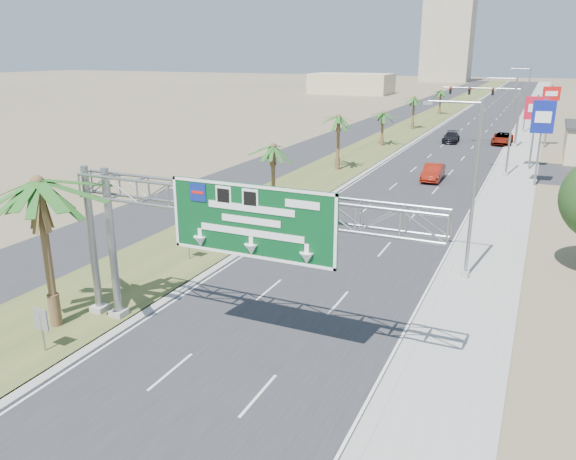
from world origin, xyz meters
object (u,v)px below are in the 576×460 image
Objects in this scene: car_far at (451,137)px; palm_near at (37,183)px; car_mid_lane at (433,172)px; pole_sign_red_near at (536,112)px; sign_gantry at (223,213)px; pole_sign_blue at (543,121)px; car_left_lane at (288,226)px; pole_sign_red_far at (551,98)px; car_right_lane at (502,139)px; signal_mast at (503,111)px.

palm_near is at bearing -98.78° from car_far.
palm_near is 40.95m from car_mid_lane.
pole_sign_red_near is at bearing 47.10° from car_mid_lane.
sign_gantry is at bearing -102.74° from pole_sign_red_near.
sign_gantry is at bearing -106.41° from pole_sign_blue.
car_left_lane is 0.52× the size of pole_sign_red_far.
palm_near is 69.03m from pole_sign_red_far.
car_mid_lane is (5.87, 22.24, 0.10)m from car_left_lane.
car_left_lane is 0.85× the size of car_mid_lane.
car_far is (-2.33, 26.06, -0.08)m from car_mid_lane.
car_right_lane is 18.92m from pole_sign_red_near.
car_left_lane is at bearing -101.41° from car_right_lane.
palm_near is at bearing -98.15° from car_left_lane.
pole_sign_blue is 25.45m from pole_sign_red_far.
sign_gantry is 8.41m from palm_near.
pole_sign_red_far is at bearing -4.34° from car_right_lane.
car_left_lane is 50.61m from car_right_lane.
car_far is at bearing -176.24° from pole_sign_red_far.
palm_near is 18.56m from car_left_lane.
pole_sign_red_near is at bearing 95.39° from pole_sign_blue.
palm_near is 52.36m from pole_sign_red_near.
sign_gantry is 63.55m from car_far.
signal_mast is 25.45m from car_mid_lane.
car_far is (-0.33, 63.33, -5.32)m from sign_gantry.
pole_sign_red_near is (10.61, 46.95, 0.21)m from sign_gantry.
pole_sign_red_far is at bearing 78.18° from car_left_lane.
car_far is (3.54, 48.29, 0.01)m from car_left_lane.
pole_sign_red_far is (1.29, 17.18, 0.22)m from pole_sign_red_near.
car_mid_lane is 0.88× the size of car_right_lane.
palm_near is 45.08m from pole_sign_blue.
sign_gantry is at bearing -91.66° from car_far.
pole_sign_red_near is 0.97× the size of pole_sign_blue.
pole_sign_red_far is (0.51, 25.44, 0.25)m from pole_sign_blue.
palm_near is at bearing -102.66° from signal_mast.
car_mid_lane is at bearing -110.23° from pole_sign_red_far.
car_mid_lane is 0.98× the size of car_far.
car_mid_lane is at bearing 86.92° from sign_gantry.
palm_near is 1.67× the size of car_mid_lane.
signal_mast reaches higher than sign_gantry.
sign_gantry is 2.02× the size of pole_sign_blue.
signal_mast is at bearing 79.06° from car_mid_lane.
pole_sign_blue is (11.39, 38.69, 0.17)m from sign_gantry.
signal_mast is at bearing 83.86° from car_left_lane.
car_right_lane is (6.46, 64.58, -5.27)m from sign_gantry.
pole_sign_red_far is (5.67, 2.09, 1.64)m from signal_mast.
sign_gantry is 65.23m from pole_sign_red_far.
car_far is at bearing 93.87° from car_mid_lane.
car_far is 0.62× the size of pole_sign_red_far.
car_right_lane is (4.45, 27.31, -0.03)m from car_mid_lane.
signal_mast is 6.26m from pole_sign_red_far.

